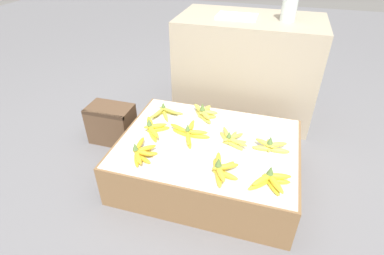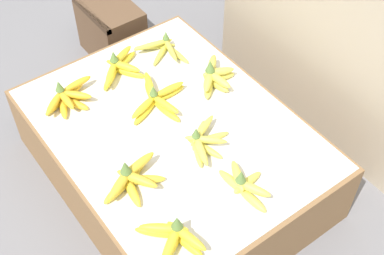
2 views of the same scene
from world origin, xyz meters
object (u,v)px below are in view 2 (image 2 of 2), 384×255
banana_bunch_front_midright (131,179)px  banana_bunch_middle_right (244,185)px  wooden_crate (111,31)px  banana_bunch_back_left (163,48)px  banana_bunch_back_midleft (214,77)px  banana_bunch_middle_left (119,67)px  banana_bunch_middle_midright (203,141)px  banana_bunch_front_right (173,237)px  banana_bunch_front_left (68,98)px  banana_bunch_middle_midleft (157,99)px

banana_bunch_front_midright → banana_bunch_middle_right: (0.23, 0.27, -0.00)m
wooden_crate → banana_bunch_middle_right: 1.14m
wooden_crate → banana_bunch_back_left: size_ratio=1.48×
wooden_crate → banana_bunch_back_midleft: size_ratio=1.66×
wooden_crate → banana_bunch_front_midright: (0.89, -0.43, 0.17)m
banana_bunch_front_midright → banana_bunch_back_midleft: bearing=113.7°
banana_bunch_middle_left → banana_bunch_middle_right: size_ratio=1.05×
banana_bunch_middle_left → banana_bunch_middle_midright: bearing=4.0°
banana_bunch_middle_right → wooden_crate: bearing=171.6°
banana_bunch_back_left → wooden_crate: bearing=-178.3°
banana_bunch_middle_midright → banana_bunch_middle_right: 0.22m
banana_bunch_middle_midright → banana_bunch_back_left: banana_bunch_middle_midright is taller
banana_bunch_front_right → banana_bunch_middle_midright: size_ratio=1.06×
banana_bunch_front_left → banana_bunch_middle_midright: 0.52m
banana_bunch_front_left → banana_bunch_middle_left: bearing=96.9°
banana_bunch_middle_midright → banana_bunch_back_midleft: size_ratio=1.03×
banana_bunch_middle_right → banana_bunch_back_midleft: bearing=152.8°
banana_bunch_front_left → banana_bunch_middle_midright: bearing=30.6°
banana_bunch_front_left → banana_bunch_back_midleft: size_ratio=1.20×
banana_bunch_front_midright → banana_bunch_front_left: bearing=178.7°
banana_bunch_middle_midright → banana_bunch_back_left: (-0.48, 0.17, -0.00)m
banana_bunch_front_right → banana_bunch_back_midleft: size_ratio=1.09×
banana_bunch_front_midright → banana_bunch_middle_left: (-0.47, 0.24, -0.00)m
banana_bunch_back_midleft → banana_bunch_middle_midright: bearing=-44.9°
banana_bunch_front_midright → banana_bunch_front_right: 0.25m
banana_bunch_middle_left → banana_bunch_back_midleft: size_ratio=1.17×
banana_bunch_front_left → banana_bunch_middle_midright: banana_bunch_front_left is taller
banana_bunch_front_midright → banana_bunch_middle_midright: 0.28m
wooden_crate → banana_bunch_middle_midright: bearing=-10.0°
banana_bunch_middle_midright → banana_bunch_front_left: bearing=-149.4°
banana_bunch_front_left → banana_bunch_middle_right: 0.72m
banana_bunch_middle_midleft → banana_bunch_back_midleft: banana_bunch_back_midleft is taller
banana_bunch_front_midright → banana_bunch_back_midleft: (-0.22, 0.50, 0.00)m
banana_bunch_front_right → banana_bunch_front_left: bearing=178.0°
banana_bunch_front_midright → wooden_crate: bearing=154.0°
wooden_crate → banana_bunch_front_right: (1.14, -0.45, 0.17)m
banana_bunch_front_midright → banana_bunch_front_right: banana_bunch_front_midright is taller
banana_bunch_front_midright → banana_bunch_front_right: (0.25, -0.01, 0.00)m
banana_bunch_middle_midleft → banana_bunch_back_midleft: bearing=82.0°
banana_bunch_middle_midleft → banana_bunch_front_midright: bearing=-46.6°
banana_bunch_front_left → banana_bunch_front_right: size_ratio=1.10×
banana_bunch_front_right → banana_bunch_middle_midright: banana_bunch_front_right is taller
banana_bunch_front_midright → banana_bunch_middle_left: banana_bunch_front_midright is taller
banana_bunch_front_midright → banana_bunch_middle_left: 0.53m
wooden_crate → banana_bunch_front_midright: 1.00m
banana_bunch_back_midleft → banana_bunch_front_midright: bearing=-66.3°
banana_bunch_front_left → banana_bunch_front_midright: size_ratio=0.99×
banana_bunch_front_left → banana_bunch_back_midleft: 0.54m
wooden_crate → banana_bunch_middle_midright: size_ratio=1.62×
banana_bunch_middle_midright → banana_bunch_middle_right: banana_bunch_middle_right is taller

